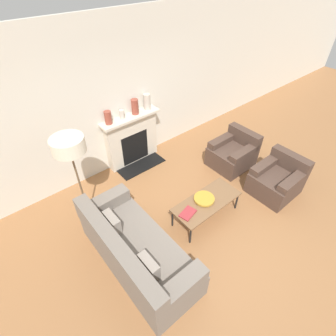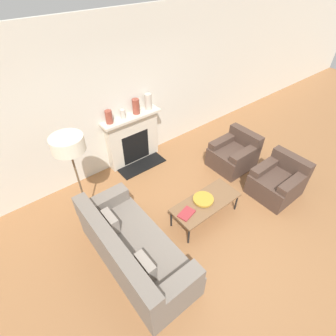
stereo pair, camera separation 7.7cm
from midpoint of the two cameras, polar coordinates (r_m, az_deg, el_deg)
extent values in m
plane|color=#99663D|center=(4.54, 10.64, -13.39)|extent=(18.00, 18.00, 0.00)
cube|color=silver|center=(5.18, -9.88, 15.23)|extent=(18.00, 0.06, 2.90)
cube|color=beige|center=(5.54, -8.23, 6.03)|extent=(1.13, 0.20, 1.04)
cube|color=black|center=(5.56, -7.62, 4.45)|extent=(0.62, 0.04, 0.67)
cube|color=black|center=(5.65, -6.20, 0.56)|extent=(1.02, 0.40, 0.02)
cube|color=beige|center=(5.23, -8.61, 10.79)|extent=(1.25, 0.28, 0.05)
cube|color=slate|center=(4.02, -6.92, -17.75)|extent=(0.84, 1.97, 0.43)
cube|color=slate|center=(3.60, -12.01, -16.95)|extent=(0.20, 1.97, 0.39)
cube|color=slate|center=(3.39, 1.81, -24.70)|extent=(0.78, 0.22, 0.22)
cube|color=slate|center=(4.26, -13.96, -7.30)|extent=(0.78, 0.22, 0.22)
cube|color=gray|center=(3.48, -4.85, -20.66)|extent=(0.12, 0.32, 0.28)
cube|color=gray|center=(3.94, -12.60, -11.51)|extent=(0.12, 0.32, 0.28)
cube|color=#4C382D|center=(5.29, 21.87, -3.13)|extent=(0.83, 0.75, 0.42)
cube|color=#4C382D|center=(5.32, 24.74, 1.37)|extent=(0.18, 0.75, 0.31)
cube|color=#4C382D|center=(5.21, 20.06, 0.67)|extent=(0.75, 0.18, 0.13)
cube|color=#4C382D|center=(5.05, 25.24, -2.54)|extent=(0.75, 0.18, 0.13)
cube|color=#4C382D|center=(5.68, 13.21, 2.40)|extent=(0.83, 0.75, 0.42)
cube|color=#4C382D|center=(5.70, 15.92, 6.59)|extent=(0.18, 0.75, 0.31)
cube|color=#4C382D|center=(5.65, 11.43, 5.97)|extent=(0.75, 0.18, 0.13)
cube|color=#4C382D|center=(5.39, 15.93, 3.23)|extent=(0.75, 0.18, 0.13)
cube|color=brown|center=(4.41, 7.94, -7.28)|extent=(1.20, 0.51, 0.03)
cylinder|color=black|center=(4.21, 4.37, -14.42)|extent=(0.03, 0.03, 0.36)
cylinder|color=black|center=(4.79, 14.28, -7.00)|extent=(0.03, 0.03, 0.36)
cylinder|color=black|center=(4.39, 0.48, -10.92)|extent=(0.03, 0.03, 0.36)
cylinder|color=black|center=(4.95, 10.47, -4.26)|extent=(0.03, 0.03, 0.36)
cylinder|color=#BC8E2D|center=(4.40, 7.35, -6.86)|extent=(0.12, 0.12, 0.01)
cylinder|color=#BC8E2D|center=(4.39, 7.38, -6.64)|extent=(0.34, 0.34, 0.04)
cube|color=#9E2D33|center=(4.18, 3.80, -9.80)|extent=(0.30, 0.24, 0.02)
cylinder|color=brown|center=(4.89, -17.29, -9.45)|extent=(0.32, 0.32, 0.03)
cylinder|color=brown|center=(4.39, -19.08, -3.42)|extent=(0.03, 0.03, 1.39)
cylinder|color=silver|center=(3.93, -21.47, 4.69)|extent=(0.48, 0.48, 0.22)
cylinder|color=brown|center=(5.00, -13.35, 10.62)|extent=(0.13, 0.13, 0.25)
cylinder|color=beige|center=(5.13, -10.44, 11.41)|extent=(0.10, 0.10, 0.18)
cylinder|color=brown|center=(5.23, -7.65, 13.09)|extent=(0.14, 0.14, 0.30)
cylinder|color=beige|center=(5.37, -5.03, 14.17)|extent=(0.14, 0.14, 0.32)
camera|label=1|loc=(0.04, -90.45, -0.39)|focal=28.00mm
camera|label=2|loc=(0.04, 89.55, 0.39)|focal=28.00mm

